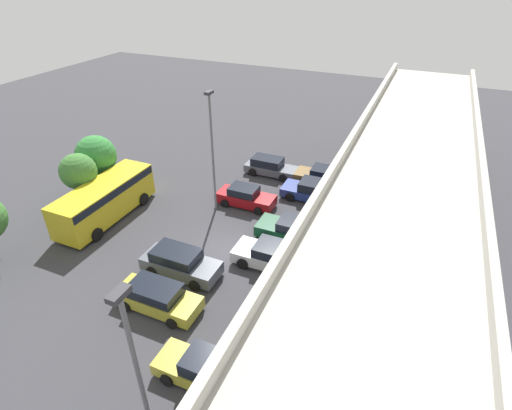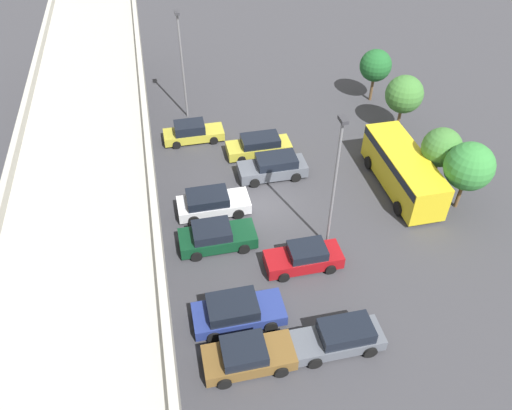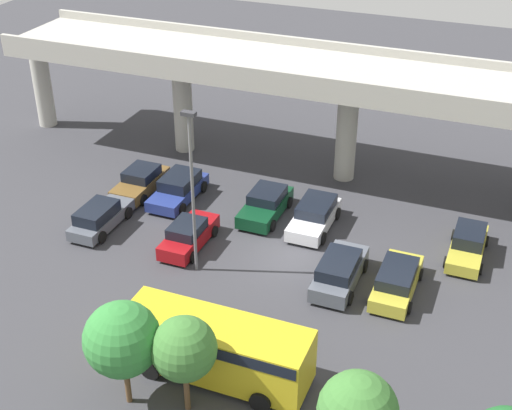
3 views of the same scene
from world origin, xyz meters
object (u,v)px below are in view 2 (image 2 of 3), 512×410
parked_car_8 (248,356)px  tree_front_centre (442,148)px  parked_car_5 (273,167)px  tree_front_far_right (376,66)px  parked_car_6 (259,146)px  tree_front_right (404,94)px  parked_car_3 (216,237)px  shuttle_bus (403,168)px  tree_front_left (469,166)px  lamp_post_near_aisle (335,178)px  parked_car_4 (212,203)px  parked_car_1 (237,312)px  parked_car_2 (304,257)px  parked_car_7 (192,132)px  parked_car_0 (340,337)px  lamp_post_mid_lot (182,59)px

parked_car_8 → tree_front_centre: tree_front_centre is taller
parked_car_5 → tree_front_far_right: (8.64, -10.82, 2.40)m
parked_car_6 → tree_front_right: 11.77m
parked_car_3 → parked_car_6: parked_car_3 is taller
shuttle_bus → tree_front_left: size_ratio=1.68×
parked_car_6 → tree_front_far_right: 12.86m
lamp_post_near_aisle → parked_car_5: bearing=12.0°
shuttle_bus → tree_front_centre: size_ratio=1.82×
parked_car_4 → tree_front_far_right: 19.53m
parked_car_1 → parked_car_2: bearing=33.0°
parked_car_2 → parked_car_7: parked_car_7 is taller
parked_car_4 → parked_car_1: bearing=-90.1°
shuttle_bus → tree_front_right: bearing=-23.1°
parked_car_5 → tree_front_right: tree_front_right is taller
parked_car_3 → parked_car_4: (3.07, -0.20, 0.02)m
parked_car_2 → parked_car_8: size_ratio=1.00×
parked_car_0 → parked_car_5: 14.16m
parked_car_1 → lamp_post_near_aisle: bearing=33.9°
parked_car_1 → tree_front_right: tree_front_right is taller
parked_car_5 → parked_car_7: bearing=-48.7°
tree_front_far_right → lamp_post_mid_lot: bearing=87.4°
parked_car_3 → tree_front_right: (9.59, -16.08, 2.43)m
parked_car_5 → parked_car_1: bearing=67.4°
parked_car_4 → tree_front_right: tree_front_right is taller
parked_car_2 → tree_front_far_right: size_ratio=0.98×
parked_car_7 → lamp_post_near_aisle: lamp_post_near_aisle is taller
parked_car_0 → parked_car_4: bearing=-67.5°
tree_front_left → parked_car_2: bearing=104.3°
parked_car_7 → tree_front_left: bearing=-35.6°
parked_car_8 → lamp_post_near_aisle: bearing=47.5°
parked_car_3 → parked_car_6: 9.89m
parked_car_6 → tree_front_far_right: size_ratio=1.05×
parked_car_2 → parked_car_8: bearing=51.2°
parked_car_4 → tree_front_centre: size_ratio=1.04×
parked_car_6 → tree_front_centre: 12.73m
parked_car_1 → parked_car_8: 2.63m
shuttle_bus → lamp_post_near_aisle: bearing=122.3°
parked_car_2 → tree_front_left: tree_front_left is taller
parked_car_1 → parked_car_3: parked_car_3 is taller
parked_car_6 → lamp_post_mid_lot: 9.09m
parked_car_8 → tree_front_far_right: 27.76m
parked_car_2 → lamp_post_mid_lot: lamp_post_mid_lot is taller
parked_car_4 → tree_front_far_right: size_ratio=1.03×
shuttle_bus → tree_front_left: 4.21m
parked_car_2 → tree_front_right: bearing=-132.8°
parked_car_0 → parked_car_8: bearing=0.3°
parked_car_0 → parked_car_1: size_ratio=0.96×
tree_front_centre → tree_front_right: 7.07m
parked_car_0 → parked_car_4: size_ratio=0.98×
parked_car_3 → tree_front_far_right: (14.55, -15.81, 2.46)m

